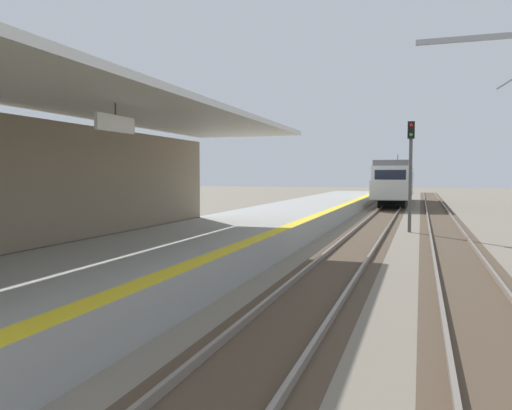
% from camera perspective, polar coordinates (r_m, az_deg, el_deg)
% --- Properties ---
extents(station_platform, '(5.00, 80.00, 0.91)m').
position_cam_1_polar(station_platform, '(18.15, -3.34, -3.69)').
color(station_platform, '#999993').
rests_on(station_platform, ground).
extents(track_pair_nearest_platform, '(2.34, 120.00, 0.16)m').
position_cam_1_polar(track_pair_nearest_platform, '(21.03, 12.03, -3.88)').
color(track_pair_nearest_platform, '#4C3D2D').
rests_on(track_pair_nearest_platform, ground).
extents(track_pair_middle, '(2.34, 120.00, 0.16)m').
position_cam_1_polar(track_pair_middle, '(20.95, 21.34, -4.07)').
color(track_pair_middle, '#4C3D2D').
rests_on(track_pair_middle, ground).
extents(approaching_train, '(2.93, 19.60, 4.76)m').
position_cam_1_polar(approaching_train, '(48.27, 15.63, 2.69)').
color(approaching_train, silver).
rests_on(approaching_train, ground).
extents(rail_signal_post, '(0.32, 0.34, 5.20)m').
position_cam_1_polar(rail_signal_post, '(24.59, 17.22, 4.43)').
color(rail_signal_post, '#4C4C4C').
rests_on(rail_signal_post, ground).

